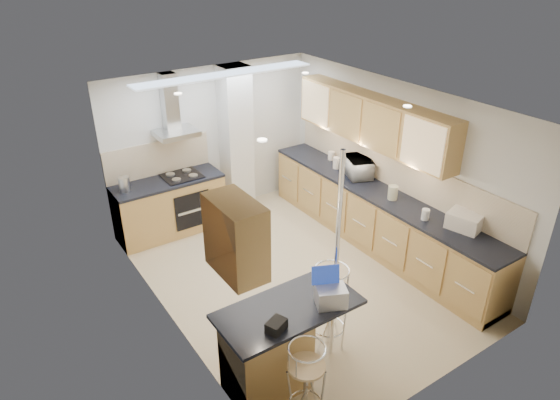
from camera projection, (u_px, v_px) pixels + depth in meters
ground at (295, 275)px, 7.04m from camera, size 4.80×4.80×0.00m
room_shell at (300, 161)px, 6.77m from camera, size 3.64×4.84×2.51m
right_counter at (376, 218)px, 7.58m from camera, size 0.63×4.40×0.92m
back_counter at (170, 206)px, 7.91m from camera, size 1.70×0.63×0.92m
peninsula at (288, 342)px, 5.20m from camera, size 1.47×0.72×0.94m
microwave at (358, 167)px, 7.78m from camera, size 0.53×0.63×0.29m
laptop at (331, 296)px, 4.98m from camera, size 0.36×0.33×0.21m
bag at (276, 326)px, 4.67m from camera, size 0.23×0.20×0.11m
bar_stool_near at (306, 384)px, 4.72m from camera, size 0.46×0.46×0.93m
bar_stool_end at (330, 307)px, 5.63m from camera, size 0.47×0.47×1.05m
jar_a at (337, 163)px, 8.07m from camera, size 0.14×0.14×0.18m
jar_b at (331, 156)px, 8.40m from camera, size 0.12×0.12×0.14m
jar_c at (393, 193)px, 7.09m from camera, size 0.16×0.16×0.20m
jar_d at (425, 214)px, 6.57m from camera, size 0.11×0.11×0.15m
bread_bin at (465, 221)px, 6.36m from camera, size 0.42×0.48×0.22m
kettle at (124, 184)px, 7.32m from camera, size 0.16×0.16×0.22m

